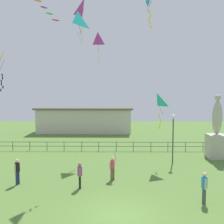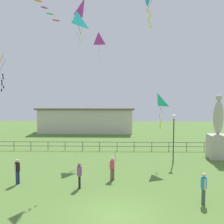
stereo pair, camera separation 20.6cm
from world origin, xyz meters
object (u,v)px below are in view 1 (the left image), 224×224
at_px(lamppost, 173,128).
at_px(kite_5, 98,40).
at_px(person_3, 17,170).
at_px(statue_monument, 217,138).
at_px(person_1, 204,186).
at_px(kite_6, 78,20).
at_px(kite_2, 5,60).
at_px(kite_7, 84,9).
at_px(person_2, 80,174).
at_px(person_0, 112,166).
at_px(kite_1, 157,102).

relative_size(lamppost, kite_5, 1.47).
xyz_separation_m(person_3, kite_5, (4.82, 8.54, 10.09)).
xyz_separation_m(statue_monument, person_1, (-4.43, -9.73, -0.92)).
relative_size(lamppost, kite_6, 2.33).
relative_size(kite_2, kite_7, 1.00).
height_order(person_3, kite_7, kite_7).
height_order(lamppost, person_2, lamppost).
relative_size(statue_monument, person_3, 3.45).
distance_m(person_0, kite_5, 12.73).
xyz_separation_m(person_2, kite_6, (0.15, -1.28, 9.21)).
distance_m(kite_1, kite_7, 9.07).
bearing_deg(statue_monument, person_0, -147.88).
height_order(person_0, person_1, person_0).
bearing_deg(kite_6, person_1, -6.96).
height_order(person_2, kite_7, kite_7).
xyz_separation_m(person_0, kite_6, (-1.92, -2.89, 9.21)).
xyz_separation_m(person_0, kite_1, (3.58, 3.44, 4.35)).
bearing_deg(person_2, kite_2, 152.62).
xyz_separation_m(kite_5, kite_7, (-0.62, -5.64, 1.13)).
relative_size(person_0, person_3, 1.12).
height_order(person_0, kite_7, kite_7).
height_order(person_3, kite_6, kite_6).
bearing_deg(kite_6, kite_5, 87.64).
bearing_deg(person_3, kite_1, 24.00).
bearing_deg(kite_5, kite_1, -39.23).
distance_m(lamppost, person_2, 9.43).
bearing_deg(statue_monument, person_3, -156.30).
relative_size(person_0, kite_6, 1.05).
bearing_deg(person_1, person_2, 163.38).
bearing_deg(kite_2, person_3, -56.43).
xyz_separation_m(person_1, kite_2, (-12.98, 5.15, 7.47)).
bearing_deg(person_0, statue_monument, 32.12).
bearing_deg(lamppost, kite_6, -135.03).
height_order(statue_monument, kite_7, kite_7).
bearing_deg(lamppost, person_0, -141.08).
distance_m(lamppost, kite_5, 10.91).
height_order(lamppost, kite_6, kite_6).
bearing_deg(person_3, kite_2, 123.57).
height_order(person_2, kite_6, kite_6).
relative_size(person_3, kite_2, 0.57).
height_order(person_1, person_2, person_1).
height_order(person_0, person_3, person_0).
bearing_deg(person_3, person_2, -8.61).
bearing_deg(kite_7, kite_6, -87.80).
relative_size(person_0, kite_1, 0.66).
height_order(person_3, kite_5, kite_5).
distance_m(kite_5, kite_6, 10.52).
bearing_deg(person_0, kite_7, 137.32).
bearing_deg(person_2, statue_monument, 33.21).
distance_m(kite_1, kite_5, 8.73).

